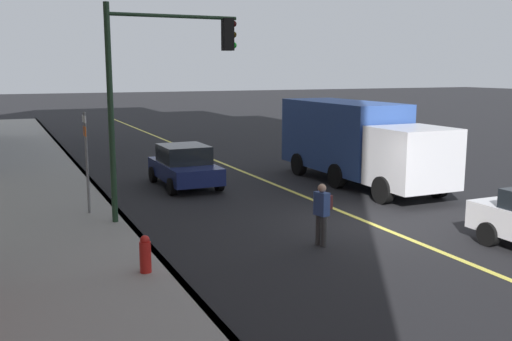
{
  "coord_description": "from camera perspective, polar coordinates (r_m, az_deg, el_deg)",
  "views": [
    {
      "loc": [
        -13.2,
        9.44,
        4.28
      ],
      "look_at": [
        -0.07,
        3.54,
        1.77
      ],
      "focal_mm": 40.61,
      "sensor_mm": 36.0,
      "label": 1
    }
  ],
  "objects": [
    {
      "name": "pedestrian_with_backpack",
      "position": [
        14.28,
        6.55,
        -3.9
      ],
      "size": [
        0.41,
        0.42,
        1.55
      ],
      "color": "#383838",
      "rests_on": "ground"
    },
    {
      "name": "ground",
      "position": [
        16.78,
        11.03,
        -5.08
      ],
      "size": [
        200.0,
        200.0,
        0.0
      ],
      "primitive_type": "plane",
      "color": "black"
    },
    {
      "name": "fire_hydrant",
      "position": [
        12.27,
        -10.84,
        -8.42
      ],
      "size": [
        0.24,
        0.24,
        0.94
      ],
      "color": "red",
      "rests_on": "ground"
    },
    {
      "name": "sidewalk_slab",
      "position": [
        13.92,
        -17.66,
        -8.18
      ],
      "size": [
        80.0,
        3.71,
        0.15
      ],
      "primitive_type": "cube",
      "color": "gray",
      "rests_on": "ground"
    },
    {
      "name": "traffic_light_mast",
      "position": [
        16.26,
        -9.51,
        9.12
      ],
      "size": [
        0.28,
        3.73,
        6.02
      ],
      "color": "#1E3823",
      "rests_on": "ground"
    },
    {
      "name": "car_navy",
      "position": [
        21.61,
        -7.07,
        0.48
      ],
      "size": [
        3.94,
        1.96,
        1.54
      ],
      "color": "navy",
      "rests_on": "ground"
    },
    {
      "name": "street_sign_post",
      "position": [
        17.38,
        -16.35,
        1.33
      ],
      "size": [
        0.6,
        0.08,
        3.1
      ],
      "color": "slate",
      "rests_on": "ground"
    },
    {
      "name": "truck_blue",
      "position": [
        22.19,
        9.86,
        2.94
      ],
      "size": [
        8.33,
        2.52,
        3.07
      ],
      "color": "silver",
      "rests_on": "ground"
    },
    {
      "name": "curb_edge",
      "position": [
        14.2,
        -10.48,
        -7.51
      ],
      "size": [
        80.0,
        0.16,
        0.15
      ],
      "primitive_type": "cube",
      "color": "slate",
      "rests_on": "ground"
    },
    {
      "name": "lane_stripe_center",
      "position": [
        16.78,
        11.03,
        -5.06
      ],
      "size": [
        80.0,
        0.16,
        0.01
      ],
      "primitive_type": "cube",
      "color": "#D8CC4C",
      "rests_on": "ground"
    }
  ]
}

